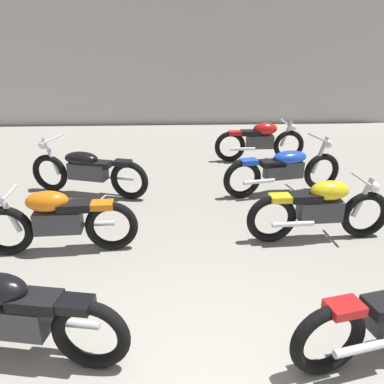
# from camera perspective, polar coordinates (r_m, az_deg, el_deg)

# --- Properties ---
(back_wall) EXTENTS (13.29, 0.24, 3.60)m
(back_wall) POSITION_cam_1_polar(r_m,az_deg,el_deg) (11.90, -1.47, 18.69)
(back_wall) COLOR #BCBAB7
(back_wall) RESTS_ON ground
(motorcycle_left_row_0) EXTENTS (1.96, 0.55, 0.88)m
(motorcycle_left_row_0) POSITION_cam_1_polar(r_m,az_deg,el_deg) (3.62, -25.17, -16.33)
(motorcycle_left_row_0) COLOR black
(motorcycle_left_row_0) RESTS_ON ground
(motorcycle_left_row_1) EXTENTS (1.97, 0.48, 0.88)m
(motorcycle_left_row_1) POSITION_cam_1_polar(r_m,az_deg,el_deg) (5.06, -19.45, -3.92)
(motorcycle_left_row_1) COLOR black
(motorcycle_left_row_1) RESTS_ON ground
(motorcycle_left_row_2) EXTENTS (2.11, 0.86, 0.97)m
(motorcycle_left_row_2) POSITION_cam_1_polar(r_m,az_deg,el_deg) (6.77, -15.37, 3.18)
(motorcycle_left_row_2) COLOR black
(motorcycle_left_row_2) RESTS_ON ground
(motorcycle_right_row_1) EXTENTS (1.97, 0.48, 0.88)m
(motorcycle_right_row_1) POSITION_cam_1_polar(r_m,az_deg,el_deg) (5.35, 18.64, -2.35)
(motorcycle_right_row_1) COLOR black
(motorcycle_right_row_1) RESTS_ON ground
(motorcycle_right_row_2) EXTENTS (2.15, 0.78, 0.97)m
(motorcycle_right_row_2) POSITION_cam_1_polar(r_m,az_deg,el_deg) (6.77, 13.61, 3.37)
(motorcycle_right_row_2) COLOR black
(motorcycle_right_row_2) RESTS_ON ground
(motorcycle_right_row_3) EXTENTS (1.97, 0.48, 0.88)m
(motorcycle_right_row_3) POSITION_cam_1_polar(r_m,az_deg,el_deg) (8.49, 10.16, 7.57)
(motorcycle_right_row_3) COLOR black
(motorcycle_right_row_3) RESTS_ON ground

